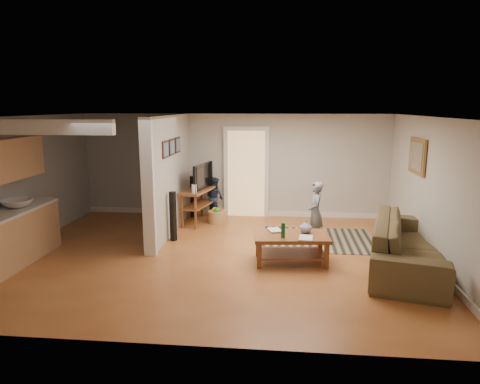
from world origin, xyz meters
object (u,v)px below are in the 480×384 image
object	(u,v)px
tv_console	(199,192)
speaker_right	(192,197)
speaker_left	(173,216)
toy_basket	(217,216)
sofa	(407,268)
coffee_table	(292,241)
child	(314,242)
toddler	(215,217)

from	to	relation	value
tv_console	speaker_right	size ratio (longest dim) A/B	1.33
speaker_left	toy_basket	distance (m)	1.61
sofa	coffee_table	xyz separation A→B (m)	(-1.94, 0.09, 0.39)
coffee_table	speaker_right	bearing A→B (deg)	129.20
coffee_table	tv_console	xyz separation A→B (m)	(-2.10, 2.38, 0.34)
sofa	speaker_right	bearing A→B (deg)	69.90
tv_console	speaker_left	size ratio (longest dim) A/B	1.34
sofa	toy_basket	bearing A→B (deg)	70.00
coffee_table	child	distance (m)	1.33
coffee_table	toy_basket	distance (m)	2.94
coffee_table	toy_basket	size ratio (longest dim) A/B	3.12
speaker_left	toddler	distance (m)	2.04
speaker_right	toddler	distance (m)	0.75
speaker_left	child	bearing A→B (deg)	25.48
coffee_table	toy_basket	world-z (taller)	coffee_table
speaker_right	sofa	bearing A→B (deg)	-40.64
tv_console	child	distance (m)	2.94
speaker_right	tv_console	bearing A→B (deg)	-68.71
tv_console	child	bearing A→B (deg)	-12.83
tv_console	child	size ratio (longest dim) A/B	1.10
speaker_right	child	size ratio (longest dim) A/B	0.83
speaker_left	child	xyz separation A→B (m)	(2.84, 0.18, -0.51)
sofa	coffee_table	distance (m)	1.98
speaker_right	toy_basket	distance (m)	0.91
coffee_table	tv_console	bearing A→B (deg)	131.36
coffee_table	tv_console	world-z (taller)	tv_console
tv_console	speaker_left	xyz separation A→B (m)	(-0.26, -1.39, -0.23)
sofa	tv_console	size ratio (longest dim) A/B	2.09
coffee_table	speaker_right	xyz separation A→B (m)	(-2.36, 2.89, 0.12)
coffee_table	child	bearing A→B (deg)	67.75
tv_console	toy_basket	xyz separation A→B (m)	(0.42, 0.03, -0.57)
sofa	toy_basket	xyz separation A→B (m)	(-3.61, 2.50, 0.16)
sofa	speaker_left	bearing A→B (deg)	90.51
speaker_left	child	distance (m)	2.89
toy_basket	toddler	xyz separation A→B (m)	(-0.14, 0.49, -0.16)
speaker_left	toddler	bearing A→B (deg)	95.76
coffee_table	speaker_left	xyz separation A→B (m)	(-2.36, 1.00, 0.12)
coffee_table	child	size ratio (longest dim) A/B	1.09
coffee_table	toddler	distance (m)	3.44
coffee_table	speaker_right	size ratio (longest dim) A/B	1.32
toddler	speaker_left	bearing A→B (deg)	112.57
toy_basket	speaker_left	bearing A→B (deg)	-115.90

